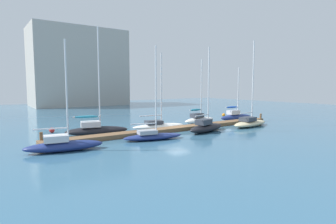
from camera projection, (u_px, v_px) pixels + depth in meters
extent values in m
plane|color=#386684|center=(178.00, 130.00, 31.66)|extent=(120.00, 120.00, 0.00)
cube|color=brown|center=(178.00, 129.00, 31.64)|extent=(29.89, 1.62, 0.43)
cylinder|color=brown|center=(41.00, 139.00, 23.86)|extent=(0.28, 0.28, 1.15)
cylinder|color=brown|center=(261.00, 118.00, 39.35)|extent=(0.28, 0.28, 1.15)
ellipsoid|color=navy|center=(65.00, 146.00, 21.68)|extent=(6.23, 2.70, 0.81)
cube|color=silver|center=(56.00, 138.00, 21.36)|extent=(1.98, 1.48, 0.53)
cylinder|color=silver|center=(67.00, 91.00, 21.37)|extent=(0.14, 0.14, 8.02)
cylinder|color=silver|center=(51.00, 129.00, 21.13)|extent=(2.51, 0.54, 0.11)
ellipsoid|color=black|center=(97.00, 131.00, 28.76)|extent=(6.79, 3.53, 0.90)
cube|color=silver|center=(91.00, 124.00, 28.46)|extent=(2.23, 1.85, 0.58)
cylinder|color=silver|center=(99.00, 77.00, 28.33)|extent=(0.14, 0.14, 10.36)
cylinder|color=silver|center=(87.00, 117.00, 28.24)|extent=(2.67, 0.76, 0.11)
ellipsoid|color=teal|center=(87.00, 117.00, 28.24)|extent=(2.47, 0.94, 0.28)
ellipsoid|color=navy|center=(153.00, 137.00, 26.22)|extent=(6.12, 2.82, 0.60)
cube|color=#9EA3AD|center=(147.00, 132.00, 25.94)|extent=(1.97, 1.48, 0.39)
cylinder|color=silver|center=(156.00, 90.00, 25.89)|extent=(0.14, 0.14, 8.39)
cylinder|color=silver|center=(144.00, 124.00, 25.73)|extent=(2.45, 0.63, 0.11)
ellipsoid|color=white|center=(159.00, 126.00, 32.97)|extent=(6.90, 2.82, 0.62)
cube|color=#333842|center=(154.00, 122.00, 32.62)|extent=(2.18, 1.58, 0.40)
cylinder|color=silver|center=(161.00, 88.00, 32.67)|extent=(0.14, 0.14, 8.50)
cylinder|color=silver|center=(151.00, 116.00, 32.36)|extent=(2.80, 0.53, 0.11)
ellipsoid|color=black|center=(207.00, 128.00, 30.68)|extent=(6.12, 3.04, 0.90)
cube|color=#333842|center=(204.00, 122.00, 30.17)|extent=(2.00, 1.57, 0.58)
cylinder|color=silver|center=(209.00, 86.00, 30.43)|extent=(0.14, 0.14, 8.57)
cylinder|color=silver|center=(202.00, 115.00, 29.83)|extent=(2.43, 0.69, 0.11)
ellipsoid|color=white|center=(200.00, 120.00, 37.48)|extent=(5.68, 2.29, 0.86)
cube|color=#333842|center=(197.00, 115.00, 37.04)|extent=(1.78, 1.35, 0.56)
cylinder|color=silver|center=(201.00, 89.00, 37.23)|extent=(0.13, 0.13, 7.88)
cylinder|color=silver|center=(195.00, 110.00, 36.75)|extent=(2.32, 0.38, 0.11)
ellipsoid|color=teal|center=(195.00, 110.00, 36.75)|extent=(2.12, 0.60, 0.28)
ellipsoid|color=beige|center=(250.00, 123.00, 34.77)|extent=(6.83, 2.96, 0.75)
cube|color=#333842|center=(248.00, 119.00, 34.26)|extent=(2.16, 1.70, 0.49)
cylinder|color=silver|center=(253.00, 81.00, 34.46)|extent=(0.14, 0.14, 10.10)
cylinder|color=silver|center=(246.00, 113.00, 33.91)|extent=(2.76, 0.50, 0.11)
ellipsoid|color=navy|center=(236.00, 117.00, 40.64)|extent=(5.97, 1.95, 0.94)
cube|color=silver|center=(233.00, 112.00, 40.26)|extent=(1.83, 1.22, 0.61)
cylinder|color=silver|center=(238.00, 91.00, 40.40)|extent=(0.14, 0.14, 6.93)
cylinder|color=silver|center=(232.00, 107.00, 40.00)|extent=(2.47, 0.26, 0.11)
ellipsoid|color=blue|center=(232.00, 107.00, 40.00)|extent=(2.24, 0.50, 0.28)
sphere|color=red|center=(52.00, 130.00, 30.07)|extent=(0.58, 0.58, 0.58)
sphere|color=orange|center=(224.00, 115.00, 45.61)|extent=(0.56, 0.56, 0.56)
cube|color=#ADA89E|center=(78.00, 68.00, 70.88)|extent=(23.05, 13.07, 19.52)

